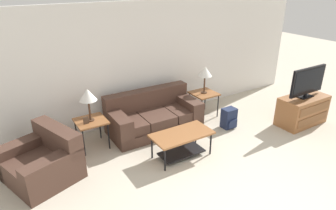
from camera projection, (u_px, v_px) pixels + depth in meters
name	position (u px, v px, depth m)	size (l,w,h in m)	color
wall_back	(141.00, 63.00, 6.46)	(8.95, 0.06, 2.60)	white
couch	(153.00, 117.00, 6.35)	(1.93, 0.96, 0.82)	#4C3328
armchair	(43.00, 162.00, 4.85)	(1.28, 1.35, 0.80)	#4C3328
coffee_table	(182.00, 139.00, 5.37)	(1.10, 0.57, 0.47)	#935B33
side_table_left	(91.00, 123.00, 5.61)	(0.56, 0.56, 0.56)	#935B33
side_table_right	(204.00, 95.00, 6.90)	(0.56, 0.56, 0.56)	#935B33
table_lamp_left	(88.00, 95.00, 5.38)	(0.32, 0.32, 0.63)	#472D1E
table_lamp_right	(205.00, 72.00, 6.67)	(0.32, 0.32, 0.63)	#472D1E
tv_console	(302.00, 110.00, 6.59)	(1.12, 0.56, 0.64)	#935B33
television	(308.00, 82.00, 6.32)	(1.02, 0.20, 0.66)	black
backpack	(229.00, 118.00, 6.46)	(0.29, 0.30, 0.44)	#1E2847
picture_frame	(86.00, 120.00, 5.44)	(0.10, 0.04, 0.13)	#4C3828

